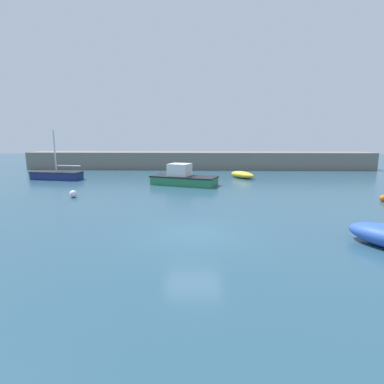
% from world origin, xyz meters
% --- Properties ---
extents(ground_plane, '(120.00, 120.00, 0.20)m').
position_xyz_m(ground_plane, '(0.00, 0.00, -0.10)').
color(ground_plane, '#284C60').
extents(harbor_breakwater, '(44.31, 3.99, 2.16)m').
position_xyz_m(harbor_breakwater, '(0.00, 26.97, 1.08)').
color(harbor_breakwater, slate).
rests_on(harbor_breakwater, ground_plane).
extents(rowboat_blue_near, '(2.78, 3.33, 0.69)m').
position_xyz_m(rowboat_blue_near, '(4.52, 17.86, 0.34)').
color(rowboat_blue_near, yellow).
rests_on(rowboat_blue_near, ground_plane).
extents(sailboat_short_mast, '(5.18, 2.35, 4.79)m').
position_xyz_m(sailboat_short_mast, '(-13.97, 16.24, 0.42)').
color(sailboat_short_mast, navy).
rests_on(sailboat_short_mast, ground_plane).
extents(cabin_cruiser_white, '(6.12, 3.97, 1.86)m').
position_xyz_m(cabin_cruiser_white, '(-1.29, 13.31, 0.63)').
color(cabin_cruiser_white, '#287A4C').
rests_on(cabin_cruiser_white, ground_plane).
extents(mooring_buoy_orange, '(0.44, 0.44, 0.44)m').
position_xyz_m(mooring_buoy_orange, '(12.28, 6.92, 0.22)').
color(mooring_buoy_orange, orange).
rests_on(mooring_buoy_orange, ground_plane).
extents(mooring_buoy_white, '(0.51, 0.51, 0.51)m').
position_xyz_m(mooring_buoy_white, '(-8.63, 7.56, 0.25)').
color(mooring_buoy_white, white).
rests_on(mooring_buoy_white, ground_plane).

